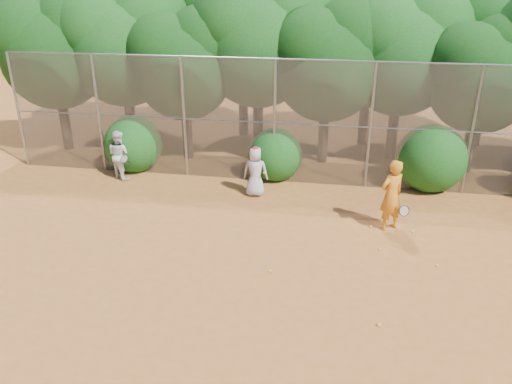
# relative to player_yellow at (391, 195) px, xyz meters

# --- Properties ---
(ground) EXTENTS (80.00, 80.00, 0.00)m
(ground) POSITION_rel_player_yellow_xyz_m (-2.53, -3.15, -0.99)
(ground) COLOR #A85E26
(ground) RESTS_ON ground
(fence_back) EXTENTS (20.05, 0.09, 4.03)m
(fence_back) POSITION_rel_player_yellow_xyz_m (-2.65, 2.85, 1.07)
(fence_back) COLOR gray
(fence_back) RESTS_ON ground
(tree_0) EXTENTS (4.38, 3.81, 6.00)m
(tree_0) POSITION_rel_player_yellow_xyz_m (-11.98, 4.89, 2.95)
(tree_0) COLOR black
(tree_0) RESTS_ON ground
(tree_1) EXTENTS (4.64, 4.03, 6.35)m
(tree_1) POSITION_rel_player_yellow_xyz_m (-9.47, 5.39, 3.18)
(tree_1) COLOR black
(tree_1) RESTS_ON ground
(tree_2) EXTENTS (3.99, 3.47, 5.47)m
(tree_2) POSITION_rel_player_yellow_xyz_m (-6.98, 4.69, 2.60)
(tree_2) COLOR black
(tree_2) RESTS_ON ground
(tree_3) EXTENTS (4.89, 4.26, 6.70)m
(tree_3) POSITION_rel_player_yellow_xyz_m (-4.47, 5.70, 3.41)
(tree_3) COLOR black
(tree_3) RESTS_ON ground
(tree_4) EXTENTS (4.19, 3.64, 5.73)m
(tree_4) POSITION_rel_player_yellow_xyz_m (-1.98, 5.09, 2.77)
(tree_4) COLOR black
(tree_4) RESTS_ON ground
(tree_5) EXTENTS (4.51, 3.92, 6.17)m
(tree_5) POSITION_rel_player_yellow_xyz_m (0.52, 5.89, 3.06)
(tree_5) COLOR black
(tree_5) RESTS_ON ground
(tree_6) EXTENTS (3.86, 3.36, 5.29)m
(tree_6) POSITION_rel_player_yellow_xyz_m (3.02, 4.89, 2.48)
(tree_6) COLOR black
(tree_6) RESTS_ON ground
(tree_9) EXTENTS (4.83, 4.20, 6.62)m
(tree_9) POSITION_rel_player_yellow_xyz_m (-10.47, 7.70, 3.35)
(tree_9) COLOR black
(tree_9) RESTS_ON ground
(tree_10) EXTENTS (5.15, 4.48, 7.06)m
(tree_10) POSITION_rel_player_yellow_xyz_m (-5.47, 7.90, 3.64)
(tree_10) COLOR black
(tree_10) RESTS_ON ground
(tree_11) EXTENTS (4.64, 4.03, 6.35)m
(tree_11) POSITION_rel_player_yellow_xyz_m (-0.47, 7.49, 3.18)
(tree_11) COLOR black
(tree_11) RESTS_ON ground
(tree_12) EXTENTS (5.02, 4.37, 6.88)m
(tree_12) POSITION_rel_player_yellow_xyz_m (4.03, 8.10, 3.53)
(tree_12) COLOR black
(tree_12) RESTS_ON ground
(bush_0) EXTENTS (2.00, 2.00, 2.00)m
(bush_0) POSITION_rel_player_yellow_xyz_m (-8.53, 3.15, 0.01)
(bush_0) COLOR #124913
(bush_0) RESTS_ON ground
(bush_1) EXTENTS (1.80, 1.80, 1.80)m
(bush_1) POSITION_rel_player_yellow_xyz_m (-3.53, 3.15, -0.09)
(bush_1) COLOR #124913
(bush_1) RESTS_ON ground
(bush_2) EXTENTS (2.20, 2.20, 2.20)m
(bush_2) POSITION_rel_player_yellow_xyz_m (1.47, 3.15, 0.11)
(bush_2) COLOR #124913
(bush_2) RESTS_ON ground
(player_yellow) EXTENTS (0.94, 0.80, 1.97)m
(player_yellow) POSITION_rel_player_yellow_xyz_m (0.00, 0.00, 0.00)
(player_yellow) COLOR orange
(player_yellow) RESTS_ON ground
(player_teen) EXTENTS (0.77, 0.50, 1.60)m
(player_teen) POSITION_rel_player_yellow_xyz_m (-3.94, 1.59, -0.19)
(player_teen) COLOR silver
(player_teen) RESTS_ON ground
(player_white) EXTENTS (1.00, 0.93, 1.65)m
(player_white) POSITION_rel_player_yellow_xyz_m (-8.66, 2.25, -0.16)
(player_white) COLOR white
(player_white) RESTS_ON ground
(ball_0) EXTENTS (0.07, 0.07, 0.07)m
(ball_0) POSITION_rel_player_yellow_xyz_m (-0.28, -1.24, -0.95)
(ball_0) COLOR #CFDC28
(ball_0) RESTS_ON ground
(ball_1) EXTENTS (0.07, 0.07, 0.07)m
(ball_1) POSITION_rel_player_yellow_xyz_m (0.64, -0.15, -0.95)
(ball_1) COLOR #CFDC28
(ball_1) RESTS_ON ground
(ball_2) EXTENTS (0.07, 0.07, 0.07)m
(ball_2) POSITION_rel_player_yellow_xyz_m (-0.46, -4.26, -0.95)
(ball_2) COLOR #CFDC28
(ball_2) RESTS_ON ground
(ball_3) EXTENTS (0.07, 0.07, 0.07)m
(ball_3) POSITION_rel_player_yellow_xyz_m (1.03, -1.81, -0.95)
(ball_3) COLOR #CFDC28
(ball_3) RESTS_ON ground
(ball_4) EXTENTS (0.07, 0.07, 0.07)m
(ball_4) POSITION_rel_player_yellow_xyz_m (-2.85, -2.71, -0.95)
(ball_4) COLOR #CFDC28
(ball_4) RESTS_ON ground
(ball_5) EXTENTS (0.07, 0.07, 0.07)m
(ball_5) POSITION_rel_player_yellow_xyz_m (-0.45, -0.05, -0.95)
(ball_5) COLOR #CFDC28
(ball_5) RESTS_ON ground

